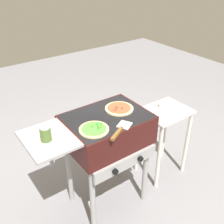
{
  "coord_description": "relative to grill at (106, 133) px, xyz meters",
  "views": [
    {
      "loc": [
        -0.98,
        -1.43,
        1.96
      ],
      "look_at": [
        0.05,
        0.0,
        0.92
      ],
      "focal_mm": 42.86,
      "sensor_mm": 36.0,
      "label": 1
    }
  ],
  "objects": [
    {
      "name": "grill",
      "position": [
        0.0,
        0.0,
        0.0
      ],
      "size": [
        0.96,
        0.53,
        0.9
      ],
      "color": "#38110F",
      "rests_on": "ground_plane"
    },
    {
      "name": "spatula",
      "position": [
        -0.02,
        -0.21,
        0.15
      ],
      "size": [
        0.26,
        0.17,
        0.02
      ],
      "color": "#B7BABF",
      "rests_on": "grill"
    },
    {
      "name": "pizza_pepperoni",
      "position": [
        0.15,
        0.03,
        0.15
      ],
      "size": [
        0.23,
        0.23,
        0.03
      ],
      "color": "beige",
      "rests_on": "grill"
    },
    {
      "name": "sauce_jar",
      "position": [
        -0.48,
        -0.01,
        0.2
      ],
      "size": [
        0.07,
        0.07,
        0.11
      ],
      "color": "#4C6B2D",
      "rests_on": "grill"
    },
    {
      "name": "prep_table",
      "position": [
        0.67,
        0.0,
        -0.23
      ],
      "size": [
        0.44,
        0.36,
        0.73
      ],
      "color": "beige",
      "rests_on": "ground_plane"
    },
    {
      "name": "topping_bowl_near",
      "position": [
        0.7,
        0.06,
        -0.01
      ],
      "size": [
        0.1,
        0.1,
        0.04
      ],
      "color": "silver",
      "rests_on": "prep_table"
    },
    {
      "name": "pizza_veggie",
      "position": [
        -0.16,
        -0.1,
        0.15
      ],
      "size": [
        0.21,
        0.21,
        0.04
      ],
      "color": "#E0C17F",
      "rests_on": "grill"
    },
    {
      "name": "ground_plane",
      "position": [
        0.01,
        0.0,
        -0.76
      ],
      "size": [
        8.0,
        8.0,
        0.0
      ],
      "primitive_type": "plane",
      "color": "gray"
    }
  ]
}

